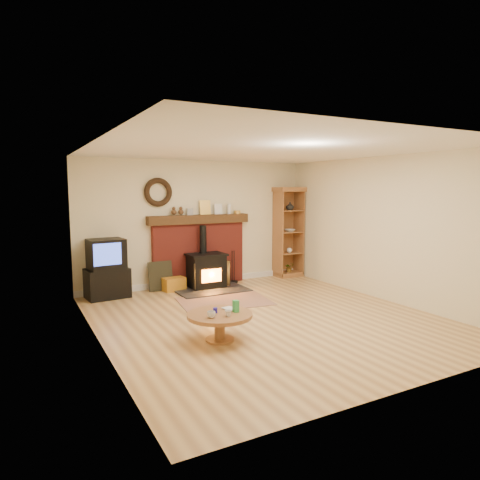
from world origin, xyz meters
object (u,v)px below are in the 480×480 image
curio_cabinet (288,232)px  coffee_table (220,318)px  wood_stove (207,272)px  tv_unit (107,270)px

curio_cabinet → coffee_table: bearing=-135.9°
wood_stove → tv_unit: 1.95m
wood_stove → coffee_table: (-1.07, -2.86, -0.04)m
wood_stove → coffee_table: bearing=-110.6°
tv_unit → curio_cabinet: bearing=1.2°
wood_stove → coffee_table: 3.05m
tv_unit → curio_cabinet: size_ratio=0.54×
curio_cabinet → tv_unit: bearing=-178.8°
tv_unit → coffee_table: 3.18m
coffee_table → curio_cabinet: bearing=44.1°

